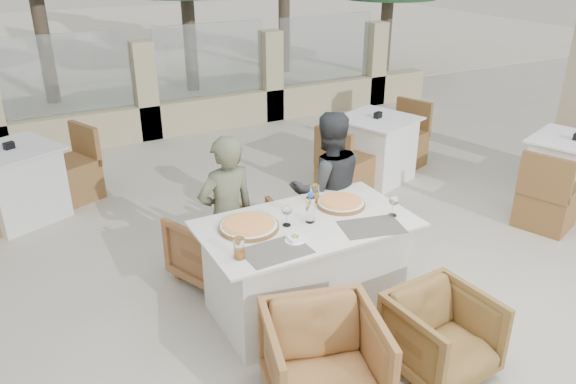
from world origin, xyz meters
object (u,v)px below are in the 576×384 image
armchair_near_right (441,335)px  diner_right (328,189)px  pizza_right (341,203)px  armchair_far_left (217,245)px  beer_glass_right (315,193)px  diner_left (227,216)px  dining_table (306,267)px  armchair_near_left (324,363)px  bg_table_a (17,184)px  wine_glass_corner (393,205)px  bg_table_b (376,149)px  wine_glass_centre (287,214)px  olive_dish (295,238)px  beer_glass_left (239,248)px  pizza_left (249,225)px  bg_table_c (569,174)px  armchair_far_right (313,234)px  water_bottle (310,208)px

armchair_near_right → diner_right: 1.66m
pizza_right → armchair_far_left: bearing=141.9°
beer_glass_right → pizza_right: bearing=-48.1°
diner_left → pizza_right: bearing=145.0°
dining_table → armchair_near_left: 1.01m
pizza_right → diner_left: 0.92m
beer_glass_right → bg_table_a: (-2.09, 2.49, -0.46)m
armchair_near_right → diner_right: (0.08, 1.61, 0.41)m
wine_glass_corner → armchair_far_left: size_ratio=0.27×
armchair_near_right → bg_table_b: 3.34m
wine_glass_centre → armchair_near_right: wine_glass_centre is taller
beer_glass_right → armchair_far_left: (-0.67, 0.48, -0.54)m
olive_dish → bg_table_a: olive_dish is taller
pizza_right → bg_table_a: size_ratio=0.23×
wine_glass_corner → beer_glass_left: 1.28m
dining_table → armchair_near_right: 1.13m
diner_right → wine_glass_centre: bearing=51.1°
beer_glass_left → diner_right: diner_right is taller
pizza_right → bg_table_b: (1.66, 1.78, -0.41)m
pizza_right → pizza_left: bearing=-179.3°
beer_glass_left → olive_dish: (0.44, 0.03, -0.05)m
pizza_left → bg_table_a: (-1.43, 2.66, -0.41)m
armchair_near_right → armchair_near_left: bearing=168.8°
armchair_near_right → bg_table_a: 4.45m
beer_glass_left → bg_table_c: beer_glass_left is taller
armchair_far_left → armchair_far_right: 0.85m
water_bottle → armchair_near_left: water_bottle is taller
armchair_near_left → bg_table_b: (2.44, 2.83, 0.06)m
pizza_left → pizza_right: (0.80, 0.01, -0.00)m
wine_glass_centre → bg_table_c: 3.62m
armchair_near_right → beer_glass_left: bearing=139.5°
dining_table → water_bottle: bearing=1.3°
beer_glass_right → olive_dish: 0.66m
pizza_right → water_bottle: size_ratio=1.60×
pizza_right → bg_table_c: pizza_right is taller
pizza_left → armchair_far_right: 1.02m
water_bottle → wine_glass_centre: size_ratio=1.29×
beer_glass_right → diner_right: bearing=43.7°
wine_glass_corner → bg_table_a: wine_glass_corner is taller
wine_glass_corner → beer_glass_right: 0.64m
pizza_left → wine_glass_centre: (0.27, -0.09, 0.06)m
wine_glass_centre → armchair_near_right: size_ratio=0.29×
olive_dish → armchair_near_left: bearing=-104.9°
pizza_left → bg_table_a: pizza_left is taller
beer_glass_left → olive_dish: 0.44m
wine_glass_corner → bg_table_c: wine_glass_corner is taller
pizza_left → armchair_far_right: size_ratio=0.64×
pizza_left → bg_table_c: bearing=2.8°
armchair_far_right → bg_table_c: bearing=-178.3°
beer_glass_right → bg_table_b: size_ratio=0.09×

